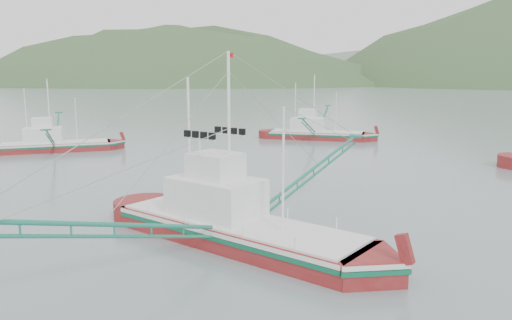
# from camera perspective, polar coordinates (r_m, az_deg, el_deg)

# --- Properties ---
(ground) EXTENTS (1200.00, 1200.00, 0.00)m
(ground) POSITION_cam_1_polar(r_m,az_deg,el_deg) (31.36, -3.12, -7.60)
(ground) COLOR slate
(ground) RESTS_ON ground
(main_boat) EXTENTS (15.99, 27.06, 11.41)m
(main_boat) POSITION_cam_1_polar(r_m,az_deg,el_deg) (27.83, -2.43, -4.92)
(main_boat) COLOR maroon
(main_boat) RESTS_ON ground
(bg_boat_far) EXTENTS (13.60, 24.55, 9.93)m
(bg_boat_far) POSITION_cam_1_polar(r_m,az_deg,el_deg) (72.31, 6.78, 3.46)
(bg_boat_far) COLOR maroon
(bg_boat_far) RESTS_ON ground
(bg_boat_left) EXTENTS (16.98, 20.98, 9.46)m
(bg_boat_left) POSITION_cam_1_polar(r_m,az_deg,el_deg) (65.46, -22.11, 2.69)
(bg_boat_left) COLOR maroon
(bg_boat_left) RESTS_ON ground
(headland_left) EXTENTS (448.00, 308.00, 210.00)m
(headland_left) POSITION_cam_1_polar(r_m,az_deg,el_deg) (432.29, -9.81, 8.54)
(headland_left) COLOR #314D28
(headland_left) RESTS_ON ground
(ridge_distant) EXTENTS (960.00, 400.00, 240.00)m
(ridge_distant) POSITION_cam_1_polar(r_m,az_deg,el_deg) (588.58, 18.54, 8.51)
(ridge_distant) COLOR slate
(ridge_distant) RESTS_ON ground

